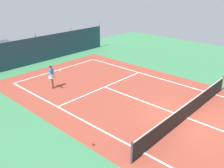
% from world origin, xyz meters
% --- Properties ---
extents(ground_plane, '(36.00, 36.00, 0.00)m').
position_xyz_m(ground_plane, '(0.00, 0.00, 0.00)').
color(ground_plane, '#387A4C').
extents(court_surface, '(11.02, 26.60, 0.01)m').
position_xyz_m(court_surface, '(0.00, 0.00, 0.00)').
color(court_surface, brown).
rests_on(court_surface, ground).
extents(tennis_net, '(10.12, 0.10, 1.10)m').
position_xyz_m(tennis_net, '(0.00, 0.00, 0.51)').
color(tennis_net, black).
rests_on(tennis_net, ground).
extents(back_fence, '(16.30, 0.98, 2.70)m').
position_xyz_m(back_fence, '(-0.00, 15.50, 0.67)').
color(back_fence, '#1E3D4C').
rests_on(back_fence, ground).
extents(tennis_player, '(0.57, 0.83, 1.64)m').
position_xyz_m(tennis_player, '(-2.65, 8.98, 0.96)').
color(tennis_player, '#9E7051').
rests_on(tennis_player, ground).
extents(tennis_ball_near_player, '(0.07, 0.07, 0.07)m').
position_xyz_m(tennis_ball_near_player, '(-0.84, 11.40, 0.03)').
color(tennis_ball_near_player, '#CCDB33').
rests_on(tennis_ball_near_player, ground).
extents(tennis_ball_midcourt, '(0.07, 0.07, 0.07)m').
position_xyz_m(tennis_ball_midcourt, '(-1.21, 12.60, 0.03)').
color(tennis_ball_midcourt, '#CCDB33').
rests_on(tennis_ball_midcourt, ground).
extents(parked_car, '(2.05, 4.21, 1.68)m').
position_xyz_m(parked_car, '(-1.57, 18.42, 0.84)').
color(parked_car, maroon).
rests_on(parked_car, ground).
extents(water_bottle, '(0.08, 0.08, 0.24)m').
position_xyz_m(water_bottle, '(-5.31, 2.06, 0.12)').
color(water_bottle, '#D84C38').
rests_on(water_bottle, ground).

